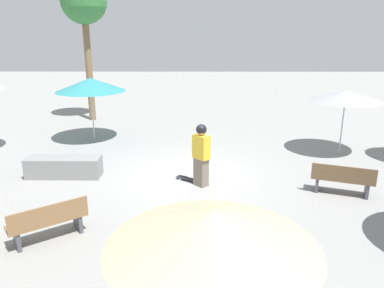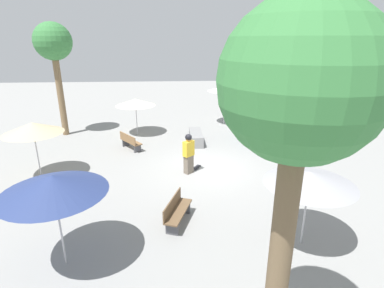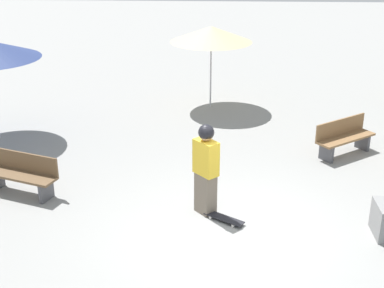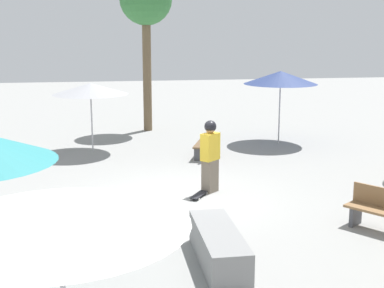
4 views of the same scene
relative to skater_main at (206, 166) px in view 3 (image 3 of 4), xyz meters
name	(u,v)px [view 3 (image 3 of 4)]	position (x,y,z in m)	size (l,w,h in m)	color
ground_plane	(229,234)	(0.44, -0.77, -0.97)	(60.00, 60.00, 0.00)	gray
skater_main	(206,166)	(0.00, 0.00, 0.00)	(0.51, 0.53, 1.79)	#726656
skateboard	(224,218)	(0.35, -0.32, -0.91)	(0.78, 0.60, 0.07)	black
bench_near	(344,137)	(3.22, 2.93, -0.54)	(1.55, 1.30, 0.85)	#47474C
bench_far	(21,174)	(-3.75, 0.59, -0.54)	(1.65, 0.95, 0.85)	#47474C
shade_umbrella_tan	(211,34)	(-0.01, 6.30, 1.22)	(2.37, 2.37, 2.42)	#B7B7BC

